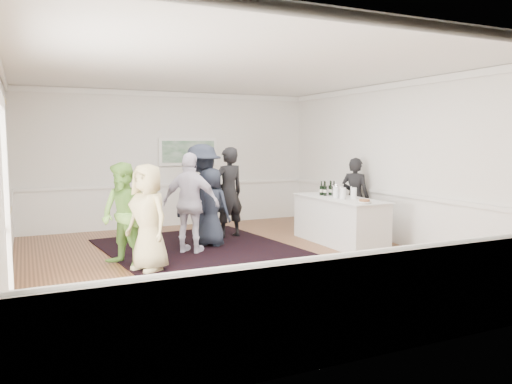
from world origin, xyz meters
name	(u,v)px	position (x,y,z in m)	size (l,w,h in m)	color
floor	(236,262)	(0.00, 0.00, 0.00)	(8.00, 8.00, 0.00)	brown
ceiling	(236,70)	(0.00, 0.00, 3.20)	(7.00, 8.00, 0.02)	white
wall_left	(1,174)	(-3.50, 0.00, 1.60)	(0.02, 8.00, 3.20)	white
wall_right	(401,164)	(3.50, 0.00, 1.60)	(0.02, 8.00, 3.20)	white
wall_back	(172,159)	(0.00, 4.00, 1.60)	(7.00, 0.02, 3.20)	white
wall_front	(399,189)	(0.00, -4.00, 1.60)	(7.00, 0.02, 3.20)	white
wainscoting	(236,233)	(0.00, 0.00, 0.50)	(7.00, 8.00, 1.00)	white
mirror	(7,156)	(-3.45, 1.30, 1.80)	(0.05, 1.25, 1.85)	gold
doorway	(0,202)	(-3.45, -1.90, 1.42)	(0.10, 1.78, 2.56)	white
landscape_painting	(188,152)	(0.40, 3.95, 1.78)	(1.44, 0.06, 0.66)	white
area_rug	(205,251)	(-0.23, 0.98, 0.01)	(3.25, 4.26, 0.02)	black
serving_table	(339,220)	(2.45, 0.53, 0.46)	(0.87, 2.28, 0.92)	silver
bartender	(355,197)	(3.20, 1.06, 0.84)	(0.62, 0.40, 1.69)	black
guest_tan	(148,218)	(-1.48, 0.05, 0.85)	(0.83, 0.54, 1.69)	tan
guest_green	(124,215)	(-1.77, 0.49, 0.85)	(0.83, 0.65, 1.71)	#72B146
guest_lilac	(191,203)	(-0.49, 0.96, 0.92)	(1.08, 0.45, 1.84)	silver
guest_dark_a	(202,195)	(-0.07, 1.56, 0.99)	(1.28, 0.74, 1.98)	#1C2230
guest_dark_b	(228,193)	(0.67, 2.02, 0.96)	(0.70, 0.46, 1.91)	black
guest_navy	(211,207)	(0.04, 1.37, 0.77)	(0.75, 0.49, 1.53)	#1C2230
wine_bottles	(328,188)	(2.48, 1.01, 1.08)	(0.34, 0.21, 0.31)	black
juice_pitchers	(344,193)	(2.43, 0.35, 1.04)	(0.34, 0.39, 0.24)	#67A63B
ice_bucket	(338,191)	(2.55, 0.76, 1.04)	(0.26, 0.26, 0.24)	silver
nut_bowl	(364,202)	(2.32, -0.43, 0.96)	(0.24, 0.24, 0.08)	white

